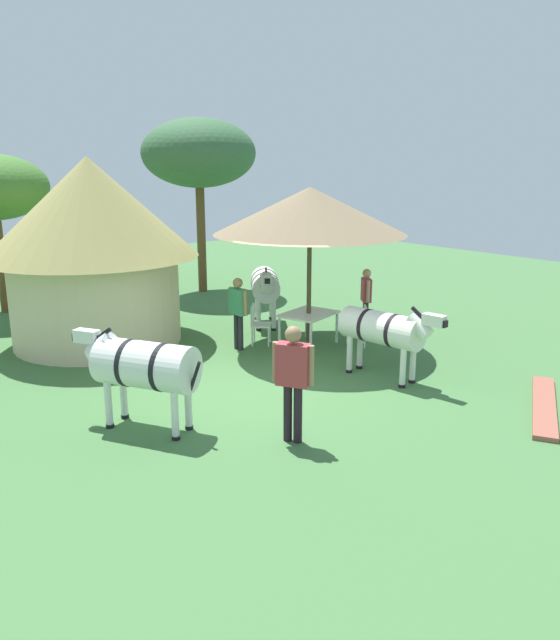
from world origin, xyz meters
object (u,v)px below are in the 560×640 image
object	(u,v)px
thatched_hut	(92,242)
acacia_tree_behind_hut	(199,154)
zebra_by_umbrella	(384,330)
guest_behind_table	(238,307)
zebra_nearest_camera	(143,365)
patio_chair_east_end	(360,323)
zebra_toward_hut	(265,285)
guest_beside_umbrella	(366,295)
patio_dining_table	(309,317)
standing_watcher	(293,373)
shade_umbrella	(310,211)
patio_chair_near_hut	(257,322)

from	to	relation	value
thatched_hut	acacia_tree_behind_hut	bearing A→B (deg)	33.63
zebra_by_umbrella	acacia_tree_behind_hut	distance (m)	9.72
guest_behind_table	zebra_nearest_camera	bearing A→B (deg)	121.64
patio_chair_east_end	zebra_toward_hut	size ratio (longest dim) A/B	0.50
patio_chair_east_end	guest_beside_umbrella	bearing A→B (deg)	-11.05
guest_beside_umbrella	patio_chair_east_end	bearing A→B (deg)	164.03
patio_dining_table	standing_watcher	distance (m)	4.91
thatched_hut	guest_behind_table	size ratio (longest dim) A/B	2.92
thatched_hut	zebra_nearest_camera	world-z (taller)	thatched_hut
shade_umbrella	guest_behind_table	distance (m)	2.55
patio_chair_east_end	patio_chair_near_hut	distance (m)	2.28
zebra_by_umbrella	shade_umbrella	bearing A→B (deg)	-105.74
thatched_hut	standing_watcher	size ratio (longest dim) A/B	2.64
zebra_by_umbrella	thatched_hut	bearing A→B (deg)	-69.09
standing_watcher	patio_chair_east_end	bearing A→B (deg)	91.86
zebra_toward_hut	zebra_nearest_camera	bearing A→B (deg)	70.65
shade_umbrella	patio_chair_near_hut	xyz separation A→B (m)	(-0.82, 0.79, -2.44)
shade_umbrella	guest_beside_umbrella	distance (m)	2.69
shade_umbrella	zebra_toward_hut	xyz separation A→B (m)	(0.33, 1.96, -1.95)
patio_dining_table	acacia_tree_behind_hut	size ratio (longest dim) A/B	0.27
guest_beside_umbrella	shade_umbrella	bearing A→B (deg)	124.35
standing_watcher	zebra_toward_hut	size ratio (longest dim) A/B	0.97
patio_dining_table	guest_behind_table	world-z (taller)	guest_behind_table
thatched_hut	guest_behind_table	world-z (taller)	thatched_hut
patio_dining_table	thatched_hut	bearing A→B (deg)	136.66
acacia_tree_behind_hut	thatched_hut	bearing A→B (deg)	-146.37
thatched_hut	patio_dining_table	world-z (taller)	thatched_hut
standing_watcher	guest_beside_umbrella	bearing A→B (deg)	92.72
patio_chair_near_hut	guest_beside_umbrella	bearing A→B (deg)	115.04
shade_umbrella	standing_watcher	size ratio (longest dim) A/B	2.36
acacia_tree_behind_hut	shade_umbrella	bearing A→B (deg)	-102.26
guest_behind_table	standing_watcher	size ratio (longest dim) A/B	0.90
guest_behind_table	zebra_toward_hut	xyz separation A→B (m)	(1.71, 1.22, 0.06)
patio_dining_table	acacia_tree_behind_hut	xyz separation A→B (m)	(1.41, 6.50, 3.53)
patio_dining_table	guest_beside_umbrella	size ratio (longest dim) A/B	0.91
patio_dining_table	guest_beside_umbrella	bearing A→B (deg)	-2.75
thatched_hut	zebra_toward_hut	bearing A→B (deg)	-18.89
patio_dining_table	zebra_nearest_camera	size ratio (longest dim) A/B	0.70
guest_behind_table	thatched_hut	bearing A→B (deg)	36.71
shade_umbrella	patio_chair_near_hut	size ratio (longest dim) A/B	4.59
patio_dining_table	standing_watcher	bearing A→B (deg)	-134.89
guest_beside_umbrella	patio_dining_table	bearing A→B (deg)	124.35
shade_umbrella	zebra_nearest_camera	bearing A→B (deg)	-161.12
shade_umbrella	patio_chair_near_hut	world-z (taller)	shade_umbrella
acacia_tree_behind_hut	standing_watcher	bearing A→B (deg)	-116.01
patio_dining_table	zebra_nearest_camera	distance (m)	5.17
patio_dining_table	zebra_by_umbrella	xyz separation A→B (m)	(-0.37, -2.49, 0.30)
patio_dining_table	patio_chair_near_hut	bearing A→B (deg)	136.24
patio_chair_east_end	patio_chair_near_hut	world-z (taller)	same
patio_chair_east_end	guest_behind_table	xyz separation A→B (m)	(-2.22, 1.50, 0.43)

